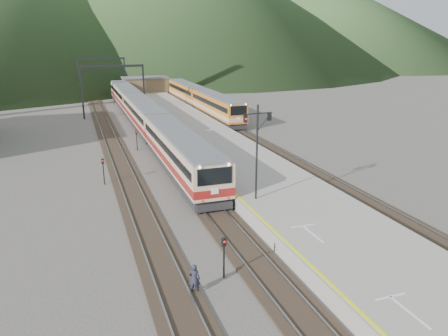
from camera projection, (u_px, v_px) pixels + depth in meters
name	position (u px, v px, depth m)	size (l,w,h in m)	color
ground	(305.00, 323.00, 19.21)	(400.00, 400.00, 0.00)	#47423D
track_main	(150.00, 135.00, 55.42)	(2.60, 200.00, 0.23)	black
track_far	(110.00, 138.00, 53.87)	(2.60, 200.00, 0.23)	black
track_second	(235.00, 129.00, 58.99)	(2.60, 200.00, 0.23)	black
platform	(197.00, 132.00, 55.22)	(8.00, 100.00, 1.00)	gray
gantry_near	(113.00, 81.00, 66.53)	(9.55, 0.25, 8.00)	black
gantry_far	(101.00, 70.00, 89.17)	(9.55, 0.25, 8.00)	black
station_shed	(145.00, 84.00, 90.85)	(9.40, 4.40, 3.10)	brown
hill_c	(297.00, 12.00, 236.33)	(160.00, 160.00, 50.00)	#354F27
main_train	(144.00, 114.00, 58.76)	(3.06, 62.76, 3.74)	tan
second_train	(200.00, 99.00, 74.02)	(2.72, 37.04, 3.32)	#C86E1D
signal_mast	(257.00, 143.00, 29.94)	(2.20, 0.30, 6.72)	black
short_signal_a	(224.00, 252.00, 22.39)	(0.26, 0.23, 2.27)	black
short_signal_b	(137.00, 137.00, 47.93)	(0.26, 0.22, 2.27)	black
short_signal_c	(103.00, 168.00, 36.77)	(0.23, 0.18, 2.27)	black
worker	(194.00, 279.00, 21.21)	(0.57, 0.37, 1.56)	#212232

